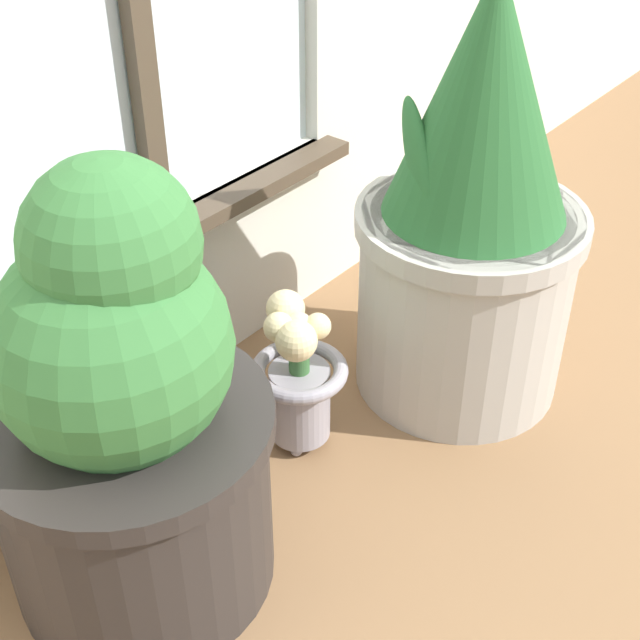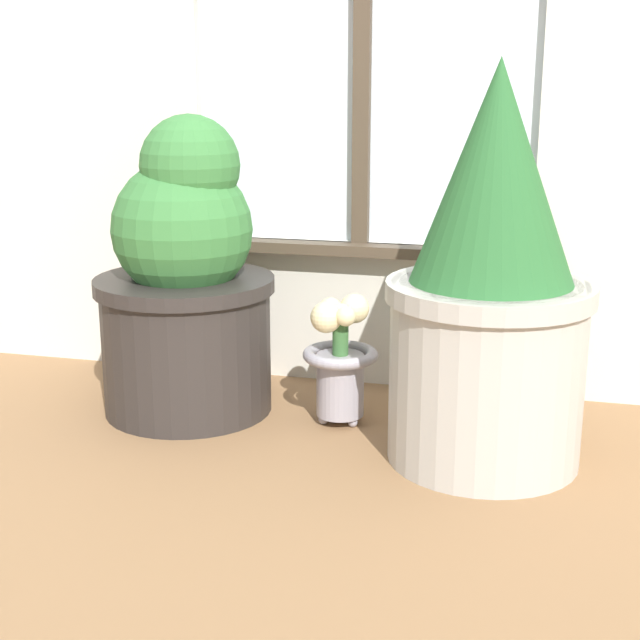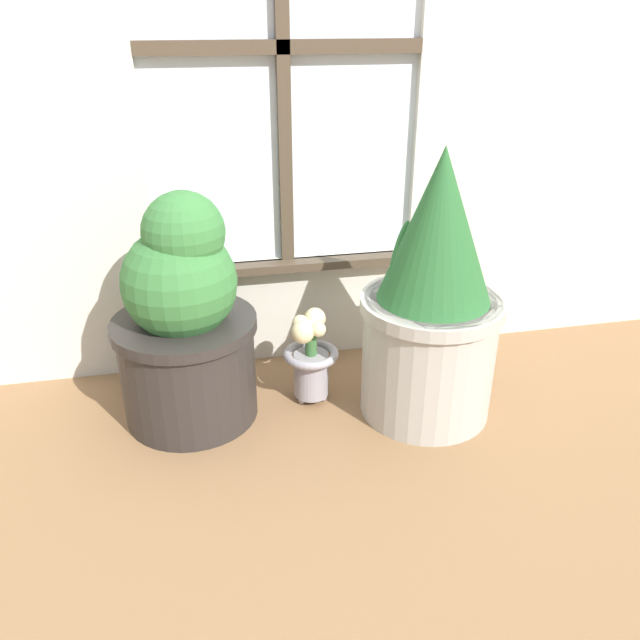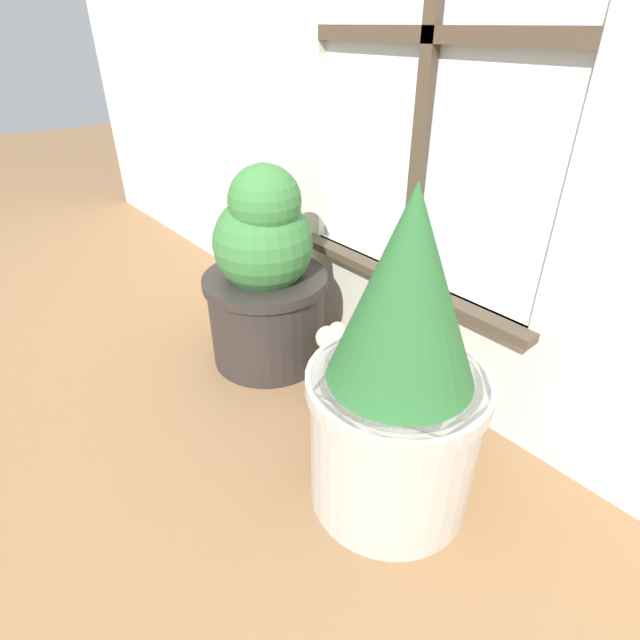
# 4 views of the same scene
# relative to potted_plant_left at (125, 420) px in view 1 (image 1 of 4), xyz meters

# --- Properties ---
(ground_plane) EXTENTS (10.00, 10.00, 0.00)m
(ground_plane) POSITION_rel_potted_plant_left_xyz_m (0.31, -0.32, -0.28)
(ground_plane) COLOR olive
(potted_plant_left) EXTENTS (0.37, 0.37, 0.62)m
(potted_plant_left) POSITION_rel_potted_plant_left_xyz_m (0.00, 0.00, 0.00)
(potted_plant_left) COLOR #2D2826
(potted_plant_left) RESTS_ON ground_plane
(potted_plant_right) EXTENTS (0.37, 0.37, 0.72)m
(potted_plant_right) POSITION_rel_potted_plant_left_xyz_m (0.62, -0.11, 0.05)
(potted_plant_right) COLOR #B7B2A8
(potted_plant_right) RESTS_ON ground_plane
(flower_vase) EXTENTS (0.15, 0.15, 0.26)m
(flower_vase) POSITION_rel_potted_plant_left_xyz_m (0.33, 0.00, -0.14)
(flower_vase) COLOR #99939E
(flower_vase) RESTS_ON ground_plane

